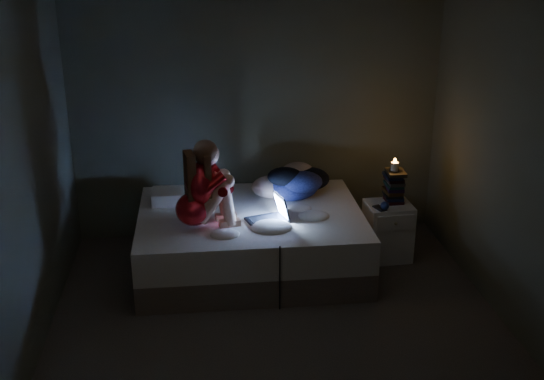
{
  "coord_description": "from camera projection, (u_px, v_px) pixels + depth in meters",
  "views": [
    {
      "loc": [
        -0.57,
        -4.49,
        2.93
      ],
      "look_at": [
        0.05,
        1.0,
        0.8
      ],
      "focal_mm": 44.52,
      "sensor_mm": 36.0,
      "label": 1
    }
  ],
  "objects": [
    {
      "name": "blue_orb",
      "position": [
        384.0,
        206.0,
        6.14
      ],
      "size": [
        0.08,
        0.08,
        0.08
      ],
      "primitive_type": "sphere",
      "color": "navy",
      "rests_on": "nightstand"
    },
    {
      "name": "wall_front",
      "position": [
        333.0,
        318.0,
        3.04
      ],
      "size": [
        3.6,
        0.02,
        2.6
      ],
      "primitive_type": "cube",
      "color": "#4E534A",
      "rests_on": "ground"
    },
    {
      "name": "nightstand",
      "position": [
        388.0,
        231.0,
        6.38
      ],
      "size": [
        0.43,
        0.39,
        0.55
      ],
      "primitive_type": "cube",
      "rotation": [
        0.0,
        0.0,
        0.06
      ],
      "color": "silver",
      "rests_on": "ground"
    },
    {
      "name": "phone",
      "position": [
        379.0,
        208.0,
        6.18
      ],
      "size": [
        0.11,
        0.15,
        0.01
      ],
      "primitive_type": "cube",
      "rotation": [
        0.0,
        0.0,
        0.31
      ],
      "color": "black",
      "rests_on": "nightstand"
    },
    {
      "name": "wall_back",
      "position": [
        257.0,
        109.0,
        6.58
      ],
      "size": [
        3.6,
        0.02,
        2.6
      ],
      "primitive_type": "cube",
      "color": "#4E534A",
      "rests_on": "ground"
    },
    {
      "name": "laptop",
      "position": [
        266.0,
        208.0,
        5.85
      ],
      "size": [
        0.4,
        0.33,
        0.24
      ],
      "primitive_type": null,
      "rotation": [
        0.0,
        0.0,
        0.29
      ],
      "color": "black",
      "rests_on": "bed"
    },
    {
      "name": "book_stack",
      "position": [
        393.0,
        187.0,
        6.29
      ],
      "size": [
        0.19,
        0.25,
        0.29
      ],
      "primitive_type": null,
      "color": "black",
      "rests_on": "nightstand"
    },
    {
      "name": "woman",
      "position": [
        193.0,
        185.0,
        5.65
      ],
      "size": [
        0.53,
        0.39,
        0.77
      ],
      "primitive_type": null,
      "rotation": [
        0.0,
        0.0,
        0.18
      ],
      "color": "maroon",
      "rests_on": "bed"
    },
    {
      "name": "bed",
      "position": [
        251.0,
        240.0,
        6.18
      ],
      "size": [
        2.01,
        1.51,
        0.55
      ],
      "primitive_type": null,
      "color": "silver",
      "rests_on": "ground"
    },
    {
      "name": "clothes_pile",
      "position": [
        291.0,
        181.0,
        6.38
      ],
      "size": [
        0.66,
        0.59,
        0.33
      ],
      "primitive_type": null,
      "rotation": [
        0.0,
        0.0,
        0.33
      ],
      "color": "#101441",
      "rests_on": "bed"
    },
    {
      "name": "wall_left",
      "position": [
        19.0,
        185.0,
        4.62
      ],
      "size": [
        0.02,
        3.8,
        2.6
      ],
      "primitive_type": "cube",
      "color": "#4E534A",
      "rests_on": "ground"
    },
    {
      "name": "wall_right",
      "position": [
        523.0,
        166.0,
        5.0
      ],
      "size": [
        0.02,
        3.8,
        2.6
      ],
      "primitive_type": "cube",
      "color": "#4E534A",
      "rests_on": "ground"
    },
    {
      "name": "candle",
      "position": [
        395.0,
        168.0,
        6.22
      ],
      "size": [
        0.07,
        0.07,
        0.08
      ],
      "primitive_type": "cylinder",
      "color": "beige",
      "rests_on": "book_stack"
    },
    {
      "name": "pillow",
      "position": [
        174.0,
        196.0,
        6.3
      ],
      "size": [
        0.4,
        0.28,
        0.12
      ],
      "primitive_type": "cube",
      "color": "silver",
      "rests_on": "bed"
    },
    {
      "name": "floor",
      "position": [
        280.0,
        332.0,
        5.28
      ],
      "size": [
        3.6,
        3.8,
        0.02
      ],
      "primitive_type": "cube",
      "color": "#35312F",
      "rests_on": "ground"
    }
  ]
}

